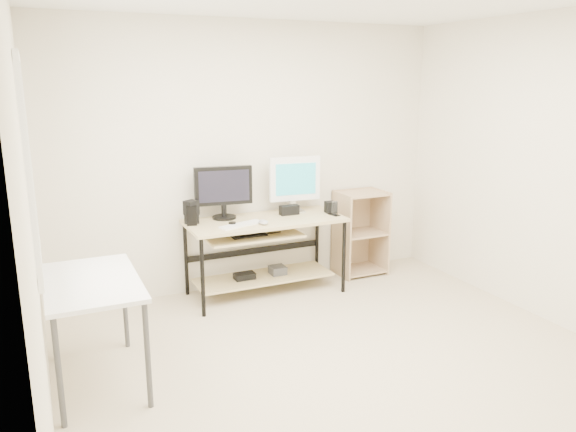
{
  "coord_description": "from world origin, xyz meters",
  "views": [
    {
      "loc": [
        -1.95,
        -3.15,
        2.05
      ],
      "look_at": [
        0.08,
        1.3,
        0.85
      ],
      "focal_mm": 35.0,
      "sensor_mm": 36.0,
      "label": 1
    }
  ],
  "objects_px": {
    "black_monitor": "(223,189)",
    "white_imac": "(295,180)",
    "desk": "(263,241)",
    "side_table": "(92,291)",
    "shelf_unit": "(359,232)",
    "audio_controller": "(192,216)"
  },
  "relations": [
    {
      "from": "side_table",
      "to": "black_monitor",
      "type": "bearing_deg",
      "value": 42.91
    },
    {
      "from": "shelf_unit",
      "to": "white_imac",
      "type": "height_order",
      "value": "white_imac"
    },
    {
      "from": "side_table",
      "to": "black_monitor",
      "type": "height_order",
      "value": "black_monitor"
    },
    {
      "from": "desk",
      "to": "shelf_unit",
      "type": "bearing_deg",
      "value": 7.77
    },
    {
      "from": "side_table",
      "to": "audio_controller",
      "type": "distance_m",
      "value": 1.5
    },
    {
      "from": "desk",
      "to": "white_imac",
      "type": "bearing_deg",
      "value": 20.31
    },
    {
      "from": "white_imac",
      "to": "audio_controller",
      "type": "bearing_deg",
      "value": -169.41
    },
    {
      "from": "side_table",
      "to": "black_monitor",
      "type": "xyz_separation_m",
      "value": [
        1.33,
        1.24,
        0.37
      ]
    },
    {
      "from": "white_imac",
      "to": "black_monitor",
      "type": "bearing_deg",
      "value": -176.59
    },
    {
      "from": "shelf_unit",
      "to": "side_table",
      "type": "bearing_deg",
      "value": -156.67
    },
    {
      "from": "side_table",
      "to": "white_imac",
      "type": "bearing_deg",
      "value": 30.4
    },
    {
      "from": "black_monitor",
      "to": "white_imac",
      "type": "xyz_separation_m",
      "value": [
        0.73,
        -0.03,
        0.03
      ]
    },
    {
      "from": "black_monitor",
      "to": "white_imac",
      "type": "relative_size",
      "value": 0.99
    },
    {
      "from": "desk",
      "to": "shelf_unit",
      "type": "relative_size",
      "value": 1.67
    },
    {
      "from": "desk",
      "to": "audio_controller",
      "type": "xyz_separation_m",
      "value": [
        -0.67,
        0.06,
        0.3
      ]
    },
    {
      "from": "desk",
      "to": "shelf_unit",
      "type": "height_order",
      "value": "shelf_unit"
    },
    {
      "from": "black_monitor",
      "to": "white_imac",
      "type": "bearing_deg",
      "value": 5.04
    },
    {
      "from": "desk",
      "to": "audio_controller",
      "type": "height_order",
      "value": "audio_controller"
    },
    {
      "from": "desk",
      "to": "white_imac",
      "type": "relative_size",
      "value": 2.7
    },
    {
      "from": "side_table",
      "to": "black_monitor",
      "type": "distance_m",
      "value": 1.86
    },
    {
      "from": "black_monitor",
      "to": "desk",
      "type": "bearing_deg",
      "value": -22.27
    },
    {
      "from": "side_table",
      "to": "shelf_unit",
      "type": "bearing_deg",
      "value": 23.33
    }
  ]
}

